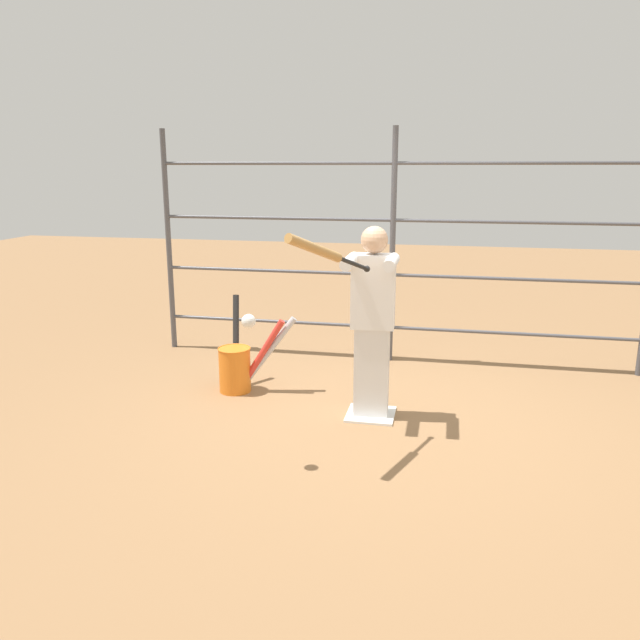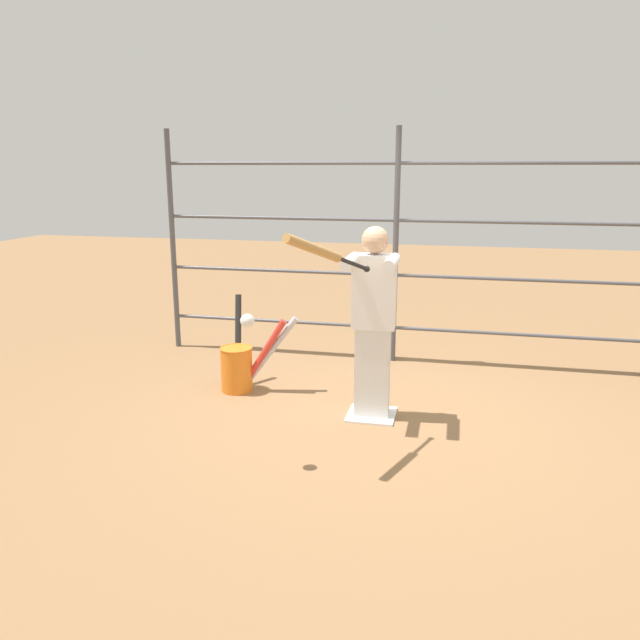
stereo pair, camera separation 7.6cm
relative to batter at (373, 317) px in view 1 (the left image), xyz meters
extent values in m
plane|color=olive|center=(0.00, -0.02, -0.86)|extent=(24.00, 24.00, 0.00)
cube|color=white|center=(0.00, -0.02, -0.85)|extent=(0.40, 0.40, 0.02)
cylinder|color=#4C4C51|center=(0.00, -1.62, 0.36)|extent=(0.06, 0.06, 2.45)
cylinder|color=#4C4C51|center=(2.52, -1.62, 0.36)|extent=(0.06, 0.06, 2.45)
cylinder|color=#4C4C51|center=(0.00, -1.62, -0.50)|extent=(5.03, 0.04, 0.04)
cylinder|color=#4C4C51|center=(0.00, -1.62, 0.08)|extent=(5.03, 0.04, 0.04)
cylinder|color=#4C4C51|center=(0.00, -1.62, 0.65)|extent=(5.03, 0.04, 0.04)
cylinder|color=#4C4C51|center=(0.00, -1.62, 1.22)|extent=(5.03, 0.04, 0.04)
cube|color=silver|center=(0.00, -0.02, -0.48)|extent=(0.29, 0.19, 0.77)
cube|color=white|center=(0.00, -0.02, 0.21)|extent=(0.36, 0.22, 0.60)
sphere|color=tan|center=(0.00, -0.02, 0.62)|extent=(0.22, 0.22, 0.22)
cylinder|color=white|center=(-0.16, 0.19, 0.48)|extent=(0.09, 0.43, 0.09)
cylinder|color=white|center=(0.16, 0.21, 0.48)|extent=(0.09, 0.43, 0.09)
sphere|color=black|center=(0.00, 0.41, 0.46)|extent=(0.05, 0.05, 0.05)
cylinder|color=black|center=(0.08, 0.56, 0.52)|extent=(0.19, 0.32, 0.15)
cylinder|color=#B27F42|center=(0.28, 0.94, 0.67)|extent=(0.31, 0.50, 0.24)
sphere|color=white|center=(0.70, 1.07, 0.19)|extent=(0.10, 0.10, 0.10)
cylinder|color=orange|center=(1.32, -0.35, -0.66)|extent=(0.29, 0.29, 0.42)
torus|color=orange|center=(1.32, -0.35, -0.45)|extent=(0.31, 0.31, 0.01)
cylinder|color=#B2B2B7|center=(1.02, -0.42, -0.49)|extent=(0.55, 0.18, 0.70)
cylinder|color=black|center=(1.38, -0.56, -0.42)|extent=(0.15, 0.37, 0.82)
cylinder|color=red|center=(1.07, -0.38, -0.50)|extent=(0.45, 0.12, 0.68)
camera|label=1|loc=(-0.59, 4.90, 1.19)|focal=35.00mm
camera|label=2|loc=(-0.66, 4.89, 1.19)|focal=35.00mm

